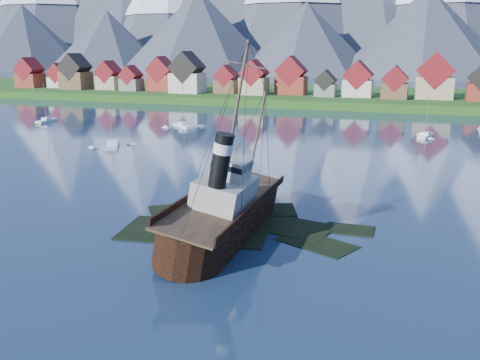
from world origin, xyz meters
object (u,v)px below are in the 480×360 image
(sailboat_c, at_px, (184,126))
(tugboat_wreck, at_px, (225,208))
(sailboat_a, at_px, (113,145))
(sailboat_d, at_px, (426,136))
(sailboat_b, at_px, (46,121))

(sailboat_c, bearing_deg, tugboat_wreck, -109.44)
(tugboat_wreck, relative_size, sailboat_c, 2.45)
(sailboat_a, height_order, sailboat_d, sailboat_a)
(sailboat_a, bearing_deg, sailboat_b, 116.85)
(sailboat_a, xyz_separation_m, sailboat_d, (67.66, 36.19, -0.02))
(sailboat_d, bearing_deg, tugboat_wreck, -90.63)
(sailboat_a, bearing_deg, sailboat_d, -0.07)
(sailboat_a, relative_size, sailboat_c, 0.97)
(tugboat_wreck, xyz_separation_m, sailboat_a, (-44.48, 45.72, -2.82))
(sailboat_a, height_order, sailboat_b, sailboat_a)
(sailboat_c, bearing_deg, sailboat_b, 137.35)
(tugboat_wreck, xyz_separation_m, sailboat_d, (23.18, 81.91, -2.84))
(tugboat_wreck, bearing_deg, sailboat_d, 73.74)
(tugboat_wreck, height_order, sailboat_c, tugboat_wreck)
(tugboat_wreck, distance_m, sailboat_d, 85.18)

